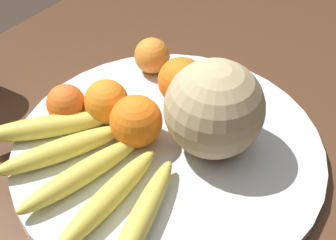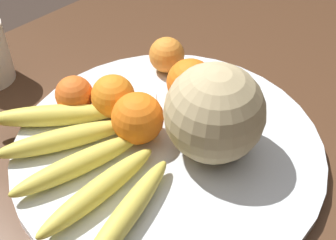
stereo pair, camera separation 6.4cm
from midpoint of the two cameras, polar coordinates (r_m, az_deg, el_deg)
The scene contains 10 objects.
kitchen_table at distance 0.75m, azimuth 3.37°, elevation -11.78°, with size 1.24×0.98×0.75m.
fruit_bowl at distance 0.68m, azimuth 2.69°, elevation -3.67°, with size 0.45×0.45×0.02m.
melon at distance 0.63m, azimuth 8.60°, elevation 0.70°, with size 0.14×0.14×0.14m.
banana_bunch at distance 0.64m, azimuth -7.73°, elevation -5.10°, with size 0.23×0.33×0.03m.
orange_front_left at distance 0.70m, azimuth -4.15°, elevation 2.79°, with size 0.07×0.07×0.07m.
orange_front_right at distance 0.79m, azimuth 2.18°, elevation 7.84°, with size 0.06×0.06×0.06m.
orange_mid_center at distance 0.66m, azimuth -0.82°, elevation 0.18°, with size 0.08×0.08×0.08m.
orange_back_left at distance 0.72m, azimuth -8.89°, elevation 2.98°, with size 0.06×0.06×0.06m.
orange_back_right at distance 0.72m, azimuth 5.29°, elevation 4.48°, with size 0.07×0.07×0.07m.
produce_tag at distance 0.74m, azimuth -2.10°, elevation 2.38°, with size 0.08×0.07×0.00m.
Camera 2 is at (-0.31, -0.29, 1.26)m, focal length 50.00 mm.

